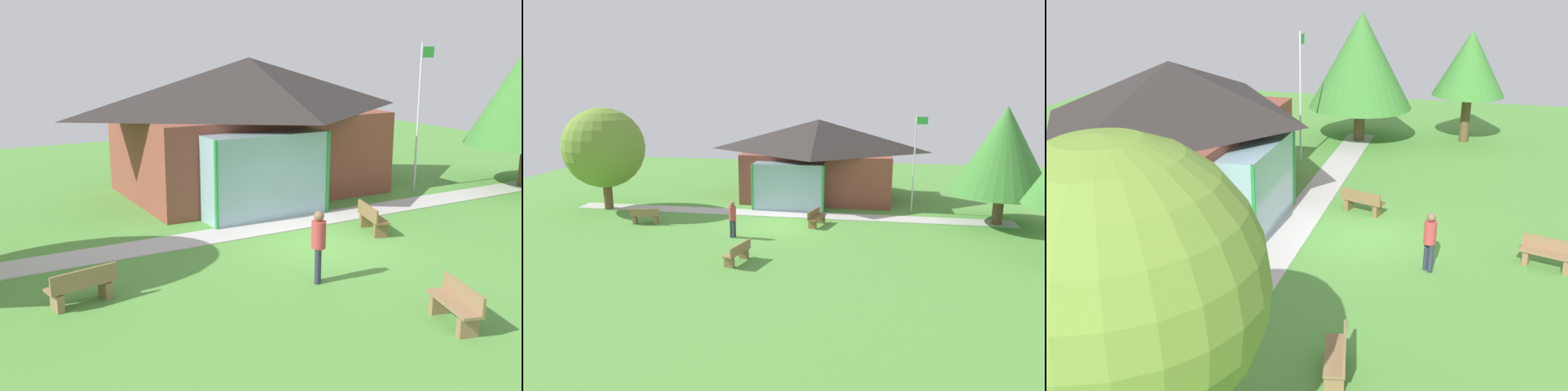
{
  "view_description": "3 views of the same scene",
  "coord_description": "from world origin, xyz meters",
  "views": [
    {
      "loc": [
        -9.66,
        -13.5,
        5.45
      ],
      "look_at": [
        -0.81,
        2.06,
        1.08
      ],
      "focal_mm": 42.64,
      "sensor_mm": 36.0,
      "label": 1
    },
    {
      "loc": [
        4.16,
        -22.66,
        6.91
      ],
      "look_at": [
        -0.1,
        2.74,
        0.96
      ],
      "focal_mm": 31.97,
      "sensor_mm": 36.0,
      "label": 2
    },
    {
      "loc": [
        -17.16,
        -2.99,
        7.93
      ],
      "look_at": [
        -0.2,
        1.64,
        1.31
      ],
      "focal_mm": 41.73,
      "sensor_mm": 36.0,
      "label": 3
    }
  ],
  "objects": [
    {
      "name": "tree_far_east",
      "position": [
        12.43,
        -2.81,
        3.74
      ],
      "size": [
        3.36,
        3.36,
        5.29
      ],
      "color": "brown",
      "rests_on": "ground_plane"
    },
    {
      "name": "pavilion",
      "position": [
        1.38,
        6.78,
        2.61
      ],
      "size": [
        10.03,
        7.71,
        5.01
      ],
      "color": "brown",
      "rests_on": "ground_plane"
    },
    {
      "name": "bench_front_center",
      "position": [
        -0.62,
        -5.47,
        0.4
      ],
      "size": [
        0.86,
        1.56,
        0.84
      ],
      "rotation": [
        0.0,
        0.0,
        1.28
      ],
      "color": "olive",
      "rests_on": "ground_plane"
    },
    {
      "name": "flagpole",
      "position": [
        7.14,
        3.93,
        3.06
      ],
      "size": [
        0.64,
        0.08,
        5.54
      ],
      "color": "silver",
      "rests_on": "ground_plane"
    },
    {
      "name": "bench_mid_left",
      "position": [
        -6.86,
        -0.82,
        0.4
      ],
      "size": [
        1.56,
        0.72,
        0.84
      ],
      "rotation": [
        0.0,
        0.0,
        0.19
      ],
      "color": "olive",
      "rests_on": "ground_plane"
    },
    {
      "name": "tree_west_hedge",
      "position": [
        -10.39,
        1.75,
        3.59
      ],
      "size": [
        4.57,
        4.57,
        5.89
      ],
      "color": "brown",
      "rests_on": "ground_plane"
    },
    {
      "name": "bench_rear_near_path",
      "position": [
        1.99,
        0.29,
        0.4
      ],
      "size": [
        0.88,
        1.56,
        0.84
      ],
      "rotation": [
        0.0,
        0.0,
        4.4
      ],
      "color": "brown",
      "rests_on": "ground_plane"
    },
    {
      "name": "visitor_strolling_lawn",
      "position": [
        -1.73,
        -2.25,
        1.02
      ],
      "size": [
        0.34,
        0.34,
        1.74
      ],
      "rotation": [
        0.0,
        0.0,
        3.99
      ],
      "color": "#2D3347",
      "rests_on": "ground_plane"
    },
    {
      "name": "tree_east_hedge",
      "position": [
        11.27,
        2.15,
        3.85
      ],
      "size": [
        4.92,
        4.92,
        6.08
      ],
      "color": "brown",
      "rests_on": "ground_plane"
    },
    {
      "name": "footpath",
      "position": [
        0.0,
        2.19,
        0.01
      ],
      "size": [
        24.59,
        1.36,
        0.03
      ],
      "primitive_type": "cube",
      "rotation": [
        0.0,
        0.0,
        0.0
      ],
      "color": "#BCB7B2",
      "rests_on": "ground_plane"
    },
    {
      "name": "ground_plane",
      "position": [
        0.0,
        0.0,
        0.0
      ],
      "size": [
        44.0,
        44.0,
        0.0
      ],
      "primitive_type": "plane",
      "color": "#54933D"
    }
  ]
}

